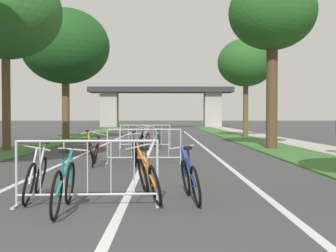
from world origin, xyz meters
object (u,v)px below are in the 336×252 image
tree_left_oak_mid (65,47)px  crowd_barrier_second (144,146)px  bicycle_white_4 (36,177)px  bicycle_green_2 (157,140)px  bicycle_yellow_5 (91,149)px  crowd_barrier_nearest (88,173)px  bicycle_blue_6 (190,179)px  bicycle_red_9 (96,152)px  bicycle_orange_0 (148,179)px  bicycle_black_1 (143,140)px  tree_left_cypress_far (5,12)px  tree_right_maple_mid (246,63)px  tree_right_oak_near (272,15)px  crowd_barrier_third (145,137)px  bicycle_teal_7 (64,186)px  bicycle_purple_3 (135,152)px  bicycle_silver_8 (144,140)px

tree_left_oak_mid → crowd_barrier_second: tree_left_oak_mid is taller
tree_left_oak_mid → bicycle_white_4: tree_left_oak_mid is taller
bicycle_green_2 → bicycle_yellow_5: 6.09m
crowd_barrier_nearest → crowd_barrier_second: same height
bicycle_blue_6 → bicycle_red_9: 5.58m
bicycle_orange_0 → bicycle_blue_6: size_ratio=1.06×
bicycle_black_1 → tree_left_oak_mid: bearing=-50.3°
tree_left_cypress_far → bicycle_white_4: bearing=-66.3°
tree_right_maple_mid → bicycle_green_2: tree_right_maple_mid is taller
tree_right_maple_mid → bicycle_green_2: bearing=-122.0°
crowd_barrier_nearest → tree_right_oak_near: bearing=62.6°
bicycle_green_2 → bicycle_blue_6: bicycle_blue_6 is taller
tree_left_oak_mid → bicycle_red_9: 15.11m
crowd_barrier_nearest → crowd_barrier_third: size_ratio=1.01×
tree_left_oak_mid → bicycle_orange_0: bearing=-72.3°
bicycle_green_2 → tree_right_oak_near: bearing=161.3°
bicycle_yellow_5 → crowd_barrier_nearest: bearing=-89.6°
tree_right_oak_near → bicycle_teal_7: 14.19m
bicycle_purple_3 → bicycle_white_4: bearing=74.6°
bicycle_green_2 → tree_left_cypress_far: bearing=9.6°
tree_left_oak_mid → bicycle_yellow_5: size_ratio=4.69×
tree_left_cypress_far → tree_right_oak_near: (11.09, 0.95, 0.15)m
bicycle_yellow_5 → tree_left_oak_mid: bearing=97.6°
tree_right_oak_near → bicycle_green_2: bearing=169.0°
tree_left_oak_mid → bicycle_yellow_5: bearing=-72.9°
bicycle_silver_8 → bicycle_teal_7: bearing=-82.1°
bicycle_black_1 → bicycle_red_9: bearing=84.3°
tree_right_maple_mid → bicycle_purple_3: (-6.36, -15.99, -4.70)m
tree_right_oak_near → crowd_barrier_second: tree_right_oak_near is taller
tree_left_oak_mid → crowd_barrier_third: size_ratio=3.54×
bicycle_orange_0 → bicycle_blue_6: bicycle_blue_6 is taller
tree_right_maple_mid → bicycle_silver_8: bearing=-122.0°
bicycle_orange_0 → bicycle_silver_8: bicycle_silver_8 is taller
tree_left_oak_mid → bicycle_blue_6: 20.38m
tree_left_cypress_far → bicycle_orange_0: tree_left_cypress_far is taller
crowd_barrier_third → bicycle_green_2: crowd_barrier_third is taller
bicycle_silver_8 → bicycle_red_9: 6.00m
tree_right_oak_near → bicycle_blue_6: 12.84m
bicycle_green_2 → bicycle_purple_3: 6.67m
tree_left_cypress_far → bicycle_orange_0: 12.80m
crowd_barrier_third → bicycle_blue_6: crowd_barrier_third is taller
bicycle_red_9 → bicycle_white_4: bearing=-98.6°
crowd_barrier_second → bicycle_yellow_5: 1.78m
bicycle_green_2 → bicycle_red_9: bearing=68.8°
crowd_barrier_third → bicycle_red_9: bearing=-99.7°
crowd_barrier_second → bicycle_orange_0: (0.36, -5.49, -0.15)m
bicycle_white_4 → bicycle_blue_6: 2.61m
crowd_barrier_third → bicycle_blue_6: (1.33, -11.44, -0.15)m
bicycle_teal_7 → bicycle_blue_6: bearing=18.2°
tree_right_maple_mid → bicycle_green_2: size_ratio=4.15×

